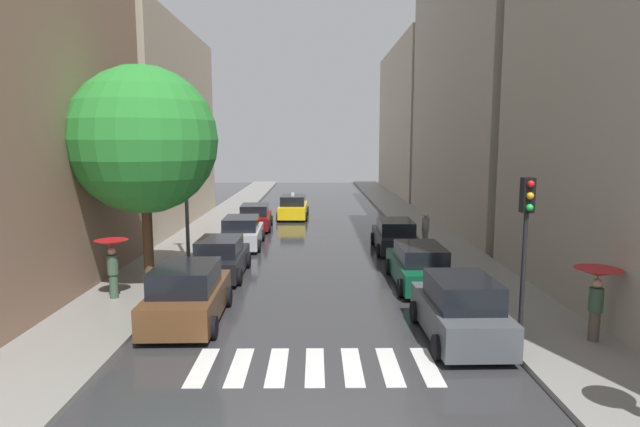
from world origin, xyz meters
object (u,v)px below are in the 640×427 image
Objects in this scene: parked_car_left_fourth at (255,217)px; pedestrian_foreground at (426,229)px; parked_car_left_nearest at (187,295)px; street_tree_left at (143,140)px; parked_car_right_third at (395,236)px; parked_car_right_second at (419,266)px; taxi_midroad at (293,207)px; parked_car_right_nearest at (460,311)px; traffic_light_right_corner at (526,223)px; parked_car_left_third at (242,233)px; pedestrian_near_tree at (597,286)px; lamp_post_left at (186,173)px; parked_car_left_second at (220,258)px; pedestrian_by_kerb at (112,255)px.

pedestrian_foreground reaches higher than parked_car_left_fourth.
pedestrian_foreground is (9.20, 10.08, 0.27)m from parked_car_left_nearest.
street_tree_left reaches higher than parked_car_left_fourth.
pedestrian_foreground is at bearing -128.33° from parked_car_left_fourth.
parked_car_right_second is at bearing -179.47° from parked_car_right_third.
taxi_midroad is at bearing -27.19° from parked_car_left_fourth.
taxi_midroad is (-5.48, 11.13, 0.03)m from parked_car_right_third.
traffic_light_right_corner is at bearing -104.85° from parked_car_right_nearest.
parked_car_left_fourth is at bearing -2.28° from parked_car_left_third.
taxi_midroad is 2.36× the size of pedestrian_near_tree.
lamp_post_left is (-11.00, 9.22, 0.72)m from traffic_light_right_corner.
parked_car_left_fourth is 0.64× the size of lamp_post_left.
traffic_light_right_corner is (0.05, -11.93, 2.19)m from pedestrian_foreground.
traffic_light_right_corner reaches higher than pedestrian_foreground.
street_tree_left is 1.83× the size of traffic_light_right_corner.
parked_car_left_second reaches higher than parked_car_right_third.
pedestrian_near_tree reaches higher than parked_car_right_nearest.
parked_car_left_fourth is 0.90× the size of parked_car_right_second.
parked_car_left_nearest is 1.02× the size of parked_car_left_fourth.
pedestrian_foreground is at bearing 99.03° from pedestrian_by_kerb.
parked_car_right_third is at bearing -0.39° from parked_car_right_second.
parked_car_left_fourth is at bearing 143.66° from pedestrian_by_kerb.
pedestrian_by_kerb is (-14.10, 3.92, -0.01)m from pedestrian_near_tree.
parked_car_left_third is 0.97× the size of parked_car_right_third.
parked_car_left_fourth is at bearing 116.25° from traffic_light_right_corner.
parked_car_left_third is 1.08× the size of parked_car_right_nearest.
parked_car_right_second is 18.19m from taxi_midroad.
parked_car_left_second is at bearing 123.17° from parked_car_right_third.
lamp_post_left reaches higher than parked_car_left_second.
pedestrian_near_tree reaches higher than parked_car_left_fourth.
lamp_post_left is (1.20, 5.39, 2.38)m from pedestrian_by_kerb.
parked_car_left_nearest is 8.22m from lamp_post_left.
parked_car_right_nearest is at bearing 47.43° from pedestrian_by_kerb.
parked_car_right_third is (7.68, -1.08, -0.00)m from parked_car_left_third.
pedestrian_by_kerb reaches higher than parked_car_left_nearest.
taxi_midroad reaches higher than parked_car_right_nearest.
parked_car_right_nearest is at bearing -179.81° from parked_car_right_second.
parked_car_left_second is 0.88× the size of parked_car_right_second.
parked_car_left_fourth is 11.27m from pedestrian_foreground.
parked_car_left_fourth is at bearing 21.78° from parked_car_right_nearest.
street_tree_left is at bearing -166.16° from pedestrian_near_tree.
pedestrian_near_tree is 2.52m from traffic_light_right_corner.
parked_car_left_third is 7.76m from parked_car_right_third.
parked_car_left_third is 1.04× the size of traffic_light_right_corner.
pedestrian_by_kerb is at bearing 162.59° from traffic_light_right_corner.
parked_car_left_third is at bearing 137.54° from pedestrian_by_kerb.
parked_car_left_fourth is at bearing -0.60° from parked_car_left_second.
street_tree_left is (-10.00, -6.60, 4.67)m from parked_car_right_third.
traffic_light_right_corner is (11.52, -5.46, -2.12)m from street_tree_left.
parked_car_left_third is at bearing 177.17° from parked_car_left_fourth.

